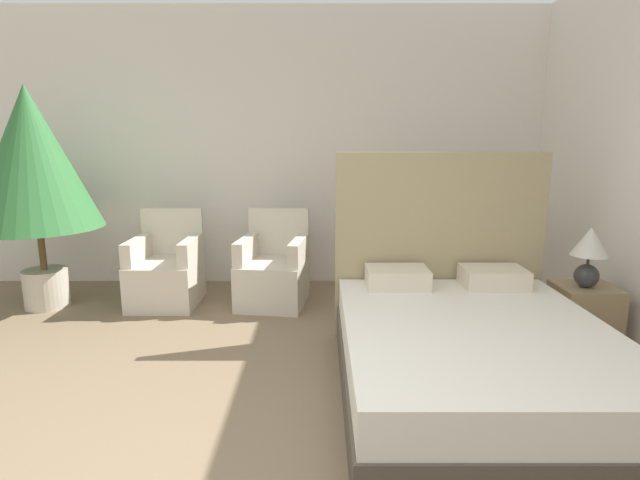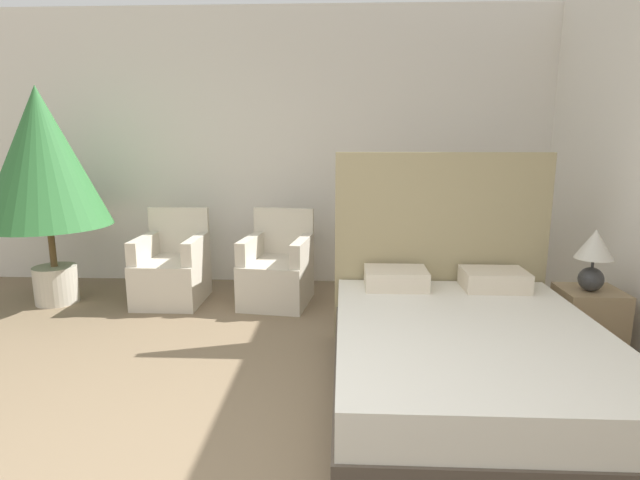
{
  "view_description": "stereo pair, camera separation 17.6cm",
  "coord_description": "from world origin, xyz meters",
  "px_view_note": "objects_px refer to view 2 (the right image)",
  "views": [
    {
      "loc": [
        0.46,
        -1.68,
        1.57
      ],
      "look_at": [
        0.44,
        2.54,
        0.71
      ],
      "focal_mm": 28.0,
      "sensor_mm": 36.0,
      "label": 1
    },
    {
      "loc": [
        0.64,
        -1.67,
        1.57
      ],
      "look_at": [
        0.44,
        2.54,
        0.71
      ],
      "focal_mm": 28.0,
      "sensor_mm": 36.0,
      "label": 2
    }
  ],
  "objects_px": {
    "armchair_near_window_left": "(172,273)",
    "armchair_near_window_right": "(277,274)",
    "potted_palm": "(43,162)",
    "bed": "(464,351)",
    "nightstand": "(588,320)",
    "table_lamp": "(594,254)"
  },
  "relations": [
    {
      "from": "armchair_near_window_left",
      "to": "armchair_near_window_right",
      "type": "distance_m",
      "value": 1.03
    },
    {
      "from": "armchair_near_window_right",
      "to": "potted_palm",
      "type": "distance_m",
      "value": 2.4
    },
    {
      "from": "armchair_near_window_right",
      "to": "potted_palm",
      "type": "height_order",
      "value": "potted_palm"
    },
    {
      "from": "bed",
      "to": "armchair_near_window_right",
      "type": "bearing_deg",
      "value": 128.81
    },
    {
      "from": "potted_palm",
      "to": "nightstand",
      "type": "height_order",
      "value": "potted_palm"
    },
    {
      "from": "bed",
      "to": "nightstand",
      "type": "height_order",
      "value": "bed"
    },
    {
      "from": "armchair_near_window_left",
      "to": "potted_palm",
      "type": "bearing_deg",
      "value": -175.27
    },
    {
      "from": "bed",
      "to": "armchair_near_window_right",
      "type": "relative_size",
      "value": 2.28
    },
    {
      "from": "armchair_near_window_left",
      "to": "armchair_near_window_right",
      "type": "height_order",
      "value": "same"
    },
    {
      "from": "armchair_near_window_right",
      "to": "bed",
      "type": "bearing_deg",
      "value": -43.46
    },
    {
      "from": "armchair_near_window_left",
      "to": "armchair_near_window_right",
      "type": "relative_size",
      "value": 1.0
    },
    {
      "from": "nightstand",
      "to": "table_lamp",
      "type": "height_order",
      "value": "table_lamp"
    },
    {
      "from": "bed",
      "to": "table_lamp",
      "type": "height_order",
      "value": "bed"
    },
    {
      "from": "bed",
      "to": "armchair_near_window_right",
      "type": "distance_m",
      "value": 2.2
    },
    {
      "from": "bed",
      "to": "armchair_near_window_left",
      "type": "relative_size",
      "value": 2.28
    },
    {
      "from": "nightstand",
      "to": "armchair_near_window_right",
      "type": "bearing_deg",
      "value": 157.77
    },
    {
      "from": "bed",
      "to": "armchair_near_window_right",
      "type": "xyz_separation_m",
      "value": [
        -1.38,
        1.72,
        -0.0
      ]
    },
    {
      "from": "armchair_near_window_left",
      "to": "table_lamp",
      "type": "relative_size",
      "value": 1.95
    },
    {
      "from": "nightstand",
      "to": "potted_palm",
      "type": "bearing_deg",
      "value": 168.78
    },
    {
      "from": "potted_palm",
      "to": "armchair_near_window_left",
      "type": "bearing_deg",
      "value": 4.79
    },
    {
      "from": "potted_palm",
      "to": "table_lamp",
      "type": "xyz_separation_m",
      "value": [
        4.58,
        -0.94,
        -0.6
      ]
    },
    {
      "from": "armchair_near_window_left",
      "to": "nightstand",
      "type": "bearing_deg",
      "value": -16.15
    }
  ]
}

